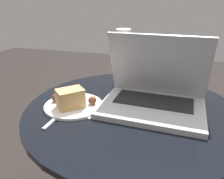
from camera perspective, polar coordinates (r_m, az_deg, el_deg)
table at (r=0.83m, az=4.85°, el=-12.76°), size 0.73×0.73×0.57m
napkin at (r=0.76m, az=-8.32°, el=-4.62°), size 0.16×0.13×0.00m
laptop at (r=0.75m, az=10.87°, el=-0.99°), size 0.35×0.26×0.25m
beer_glass at (r=0.93m, az=2.90°, el=8.36°), size 0.06×0.06×0.24m
snack_plate at (r=0.76m, az=-10.28°, el=-2.99°), size 0.20×0.20×0.07m
fork at (r=0.73m, az=-13.10°, el=-6.10°), size 0.03×0.17×0.00m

